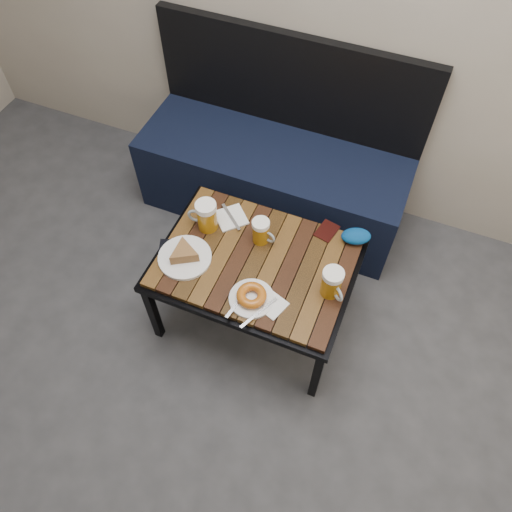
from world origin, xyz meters
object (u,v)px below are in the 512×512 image
at_px(plate_bagel, 251,297).
at_px(passport_navy, 172,247).
at_px(beer_mug_centre, 261,231).
at_px(passport_burgundy, 327,231).
at_px(bench, 274,172).
at_px(beer_mug_left, 206,216).
at_px(plate_pie, 184,255).
at_px(cafe_table, 256,266).
at_px(beer_mug_right, 332,283).
at_px(knit_pouch, 356,236).

xyz_separation_m(plate_bagel, passport_navy, (-0.42, 0.11, -0.02)).
bearing_deg(beer_mug_centre, passport_burgundy, 43.31).
xyz_separation_m(bench, beer_mug_left, (-0.09, -0.61, 0.27)).
relative_size(plate_pie, passport_navy, 2.06).
xyz_separation_m(beer_mug_left, plate_bagel, (0.32, -0.27, -0.05)).
distance_m(cafe_table, plate_bagel, 0.20).
bearing_deg(beer_mug_left, plate_pie, 76.42).
bearing_deg(cafe_table, beer_mug_right, -5.53).
height_order(beer_mug_right, passport_navy, beer_mug_right).
relative_size(bench, passport_burgundy, 12.86).
relative_size(cafe_table, beer_mug_right, 6.10).
distance_m(cafe_table, passport_navy, 0.37).
bearing_deg(passport_burgundy, beer_mug_right, -57.56).
bearing_deg(plate_pie, knit_pouch, 29.82).
bearing_deg(beer_mug_centre, bench, 116.91).
height_order(plate_bagel, passport_navy, plate_bagel).
bearing_deg(beer_mug_right, passport_navy, -134.25).
bearing_deg(plate_pie, bench, 82.70).
height_order(beer_mug_centre, beer_mug_right, beer_mug_right).
bearing_deg(plate_bagel, bench, 104.95).
distance_m(beer_mug_left, beer_mug_right, 0.62).
height_order(cafe_table, beer_mug_left, beer_mug_left).
bearing_deg(passport_burgundy, bench, 145.83).
distance_m(plate_pie, knit_pouch, 0.74).
height_order(bench, plate_bagel, bench).
height_order(plate_bagel, passport_burgundy, plate_bagel).
distance_m(cafe_table, passport_burgundy, 0.35).
relative_size(plate_pie, knit_pouch, 1.76).
bearing_deg(bench, knit_pouch, -38.91).
xyz_separation_m(cafe_table, passport_navy, (-0.36, -0.08, 0.05)).
relative_size(plate_bagel, passport_burgundy, 2.14).
height_order(cafe_table, beer_mug_right, beer_mug_right).
xyz_separation_m(cafe_table, beer_mug_right, (0.34, -0.03, 0.11)).
relative_size(beer_mug_centre, knit_pouch, 0.94).
xyz_separation_m(plate_bagel, knit_pouch, (0.30, 0.45, 0.01)).
bearing_deg(passport_navy, beer_mug_left, 129.04).
relative_size(bench, beer_mug_right, 10.16).
bearing_deg(beer_mug_right, plate_bagel, -109.13).
relative_size(bench, passport_navy, 12.69).
height_order(bench, beer_mug_left, bench).
bearing_deg(beer_mug_right, passport_burgundy, 152.16).
bearing_deg(beer_mug_left, bench, -108.01).
height_order(plate_bagel, knit_pouch, knit_pouch).
relative_size(plate_pie, passport_burgundy, 2.09).
xyz_separation_m(bench, cafe_table, (0.18, -0.69, 0.16)).
bearing_deg(beer_mug_left, passport_navy, 50.63).
bearing_deg(plate_bagel, beer_mug_right, 28.62).
bearing_deg(beer_mug_centre, cafe_table, -67.82).
distance_m(beer_mug_left, passport_burgundy, 0.53).
height_order(beer_mug_left, plate_bagel, beer_mug_left).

